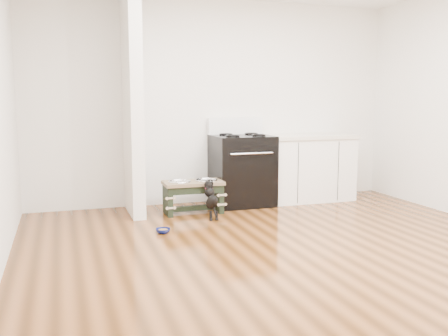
# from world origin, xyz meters

# --- Properties ---
(ground) EXTENTS (5.00, 5.00, 0.00)m
(ground) POSITION_xyz_m (0.00, 0.00, 0.00)
(ground) COLOR #40220B
(ground) RESTS_ON ground
(room_shell) EXTENTS (5.00, 5.00, 5.00)m
(room_shell) POSITION_xyz_m (0.00, 0.00, 1.62)
(room_shell) COLOR silver
(room_shell) RESTS_ON ground
(partition_wall) EXTENTS (0.15, 0.80, 2.70)m
(partition_wall) POSITION_xyz_m (-1.18, 2.10, 1.35)
(partition_wall) COLOR silver
(partition_wall) RESTS_ON ground
(oven_range) EXTENTS (0.76, 0.69, 1.14)m
(oven_range) POSITION_xyz_m (0.25, 2.16, 0.48)
(oven_range) COLOR black
(oven_range) RESTS_ON ground
(cabinet_run) EXTENTS (1.24, 0.64, 0.91)m
(cabinet_run) POSITION_xyz_m (1.23, 2.18, 0.45)
(cabinet_run) COLOR white
(cabinet_run) RESTS_ON ground
(dog_feeder) EXTENTS (0.72, 0.39, 0.41)m
(dog_feeder) POSITION_xyz_m (-0.49, 1.88, 0.28)
(dog_feeder) COLOR black
(dog_feeder) RESTS_ON ground
(puppy) EXTENTS (0.13, 0.37, 0.44)m
(puppy) POSITION_xyz_m (-0.36, 1.55, 0.24)
(puppy) COLOR black
(puppy) RESTS_ON ground
(floor_bowl) EXTENTS (0.19, 0.19, 0.05)m
(floor_bowl) POSITION_xyz_m (-1.03, 1.08, 0.02)
(floor_bowl) COLOR #0C1558
(floor_bowl) RESTS_ON ground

